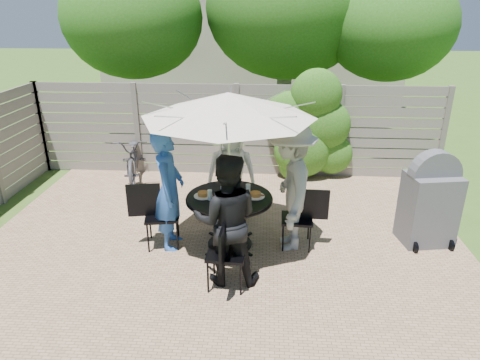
# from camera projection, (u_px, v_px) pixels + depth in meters

# --- Properties ---
(backyard_envelope) EXTENTS (60.00, 60.00, 5.00)m
(backyard_envelope) POSITION_uv_depth(u_px,v_px,m) (254.00, 25.00, 14.57)
(backyard_envelope) COLOR #36551A
(backyard_envelope) RESTS_ON ground
(patio_table) EXTENTS (1.24, 1.24, 0.78)m
(patio_table) POSITION_uv_depth(u_px,v_px,m) (229.00, 212.00, 5.99)
(patio_table) COLOR black
(patio_table) RESTS_ON ground
(umbrella) EXTENTS (2.39, 2.39, 2.21)m
(umbrella) POSITION_uv_depth(u_px,v_px,m) (228.00, 105.00, 5.42)
(umbrella) COLOR silver
(umbrella) RESTS_ON ground
(chair_back) EXTENTS (0.44, 0.64, 0.87)m
(chair_back) POSITION_uv_depth(u_px,v_px,m) (232.00, 201.00, 6.99)
(chair_back) COLOR black
(chair_back) RESTS_ON ground
(person_back) EXTENTS (0.81, 0.55, 1.61)m
(person_back) POSITION_uv_depth(u_px,v_px,m) (231.00, 173.00, 6.66)
(person_back) COLOR white
(person_back) RESTS_ON ground
(chair_left) EXTENTS (0.73, 0.54, 0.97)m
(chair_left) POSITION_uv_depth(u_px,v_px,m) (162.00, 227.00, 6.09)
(chair_left) COLOR black
(chair_left) RESTS_ON ground
(person_left) EXTENTS (0.44, 0.65, 1.72)m
(person_left) POSITION_uv_depth(u_px,v_px,m) (169.00, 191.00, 5.88)
(person_left) COLOR blue
(person_left) RESTS_ON ground
(chair_front) EXTENTS (0.48, 0.69, 0.95)m
(chair_front) POSITION_uv_depth(u_px,v_px,m) (227.00, 266.00, 5.19)
(chair_front) COLOR black
(chair_front) RESTS_ON ground
(person_front) EXTENTS (0.85, 0.68, 1.68)m
(person_front) POSITION_uv_depth(u_px,v_px,m) (227.00, 221.00, 5.11)
(person_front) COLOR black
(person_front) RESTS_ON ground
(chair_right) EXTENTS (0.65, 0.44, 0.89)m
(chair_right) POSITION_uv_depth(u_px,v_px,m) (297.00, 230.00, 6.08)
(chair_right) COLOR black
(chair_right) RESTS_ON ground
(person_right) EXTENTS (0.75, 1.23, 1.85)m
(person_right) POSITION_uv_depth(u_px,v_px,m) (290.00, 187.00, 5.83)
(person_right) COLOR #9C9B97
(person_right) RESTS_ON ground
(plate_back) EXTENTS (0.26, 0.26, 0.06)m
(plate_back) POSITION_uv_depth(u_px,v_px,m) (230.00, 185.00, 6.22)
(plate_back) COLOR white
(plate_back) RESTS_ON patio_table
(plate_left) EXTENTS (0.26, 0.26, 0.06)m
(plate_left) POSITION_uv_depth(u_px,v_px,m) (203.00, 195.00, 5.90)
(plate_left) COLOR white
(plate_left) RESTS_ON patio_table
(plate_front) EXTENTS (0.26, 0.26, 0.06)m
(plate_front) POSITION_uv_depth(u_px,v_px,m) (228.00, 206.00, 5.56)
(plate_front) COLOR white
(plate_front) RESTS_ON patio_table
(plate_right) EXTENTS (0.26, 0.26, 0.06)m
(plate_right) POSITION_uv_depth(u_px,v_px,m) (255.00, 195.00, 5.89)
(plate_right) COLOR white
(plate_right) RESTS_ON patio_table
(plate_extra) EXTENTS (0.24, 0.24, 0.06)m
(plate_extra) POSITION_uv_depth(u_px,v_px,m) (242.00, 204.00, 5.61)
(plate_extra) COLOR white
(plate_extra) RESTS_ON patio_table
(glass_back) EXTENTS (0.07, 0.07, 0.14)m
(glass_back) POSITION_uv_depth(u_px,v_px,m) (223.00, 185.00, 6.11)
(glass_back) COLOR silver
(glass_back) RESTS_ON patio_table
(glass_left) EXTENTS (0.07, 0.07, 0.14)m
(glass_left) POSITION_uv_depth(u_px,v_px,m) (210.00, 195.00, 5.78)
(glass_left) COLOR silver
(glass_left) RESTS_ON patio_table
(glass_front) EXTENTS (0.07, 0.07, 0.14)m
(glass_front) POSITION_uv_depth(u_px,v_px,m) (236.00, 200.00, 5.63)
(glass_front) COLOR silver
(glass_front) RESTS_ON patio_table
(glass_right) EXTENTS (0.07, 0.07, 0.14)m
(glass_right) POSITION_uv_depth(u_px,v_px,m) (248.00, 189.00, 5.97)
(glass_right) COLOR silver
(glass_right) RESTS_ON patio_table
(syrup_jug) EXTENTS (0.09, 0.09, 0.16)m
(syrup_jug) POSITION_uv_depth(u_px,v_px,m) (225.00, 190.00, 5.92)
(syrup_jug) COLOR #59280C
(syrup_jug) RESTS_ON patio_table
(coffee_cup) EXTENTS (0.08, 0.08, 0.12)m
(coffee_cup) POSITION_uv_depth(u_px,v_px,m) (237.00, 186.00, 6.08)
(coffee_cup) COLOR #C6B293
(coffee_cup) RESTS_ON patio_table
(bicycle) EXTENTS (0.98, 1.86, 0.93)m
(bicycle) POSITION_uv_depth(u_px,v_px,m) (134.00, 157.00, 8.40)
(bicycle) COLOR #333338
(bicycle) RESTS_ON ground
(bbq_grill) EXTENTS (0.77, 0.64, 1.41)m
(bbq_grill) POSITION_uv_depth(u_px,v_px,m) (429.00, 202.00, 6.05)
(bbq_grill) COLOR #505054
(bbq_grill) RESTS_ON ground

